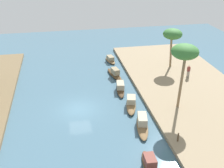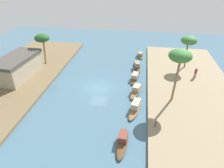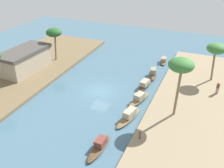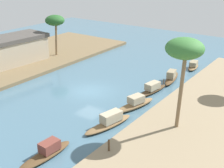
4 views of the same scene
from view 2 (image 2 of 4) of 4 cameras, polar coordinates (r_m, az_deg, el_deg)
river_water at (r=30.96m, az=-4.02°, el=-1.06°), size 65.57×65.57×0.00m
riverbank_left at (r=31.28m, az=22.04°, el=-2.68°), size 37.46×12.93×0.41m
riverbank_right at (r=36.34m, az=-26.24°, el=1.06°), size 37.46×12.93×0.41m
sampan_foreground at (r=21.80m, az=3.06°, el=-15.99°), size 4.58×1.29×1.08m
sampan_open_hull at (r=37.06m, az=7.15°, el=5.11°), size 4.77×1.89×1.25m
sampan_downstream_large at (r=26.24m, az=6.73°, el=-6.60°), size 5.01×2.10×1.19m
sampan_upstream_small at (r=29.73m, az=6.95°, el=-1.77°), size 4.78×2.18×1.16m
sampan_midstream at (r=42.22m, az=8.02°, el=8.19°), size 3.41×1.55×0.94m
sampan_with_red_awning at (r=33.20m, az=6.59°, el=1.94°), size 4.67×1.61×1.09m
person_on_near_bank at (r=35.41m, az=22.76°, el=2.78°), size 0.43×0.43×1.69m
mooring_post at (r=23.46m, az=12.33°, el=-11.12°), size 0.14×0.14×0.88m
palm_tree_left_near at (r=25.78m, az=18.92°, el=7.36°), size 2.84×2.84×7.25m
palm_tree_left_far at (r=37.20m, az=21.17°, el=11.42°), size 2.72×2.72×5.69m
palm_tree_right_tall at (r=38.37m, az=-19.37°, el=12.18°), size 2.63×2.63×5.61m
riverside_building at (r=36.04m, az=-25.37°, el=4.55°), size 8.85×4.93×3.44m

